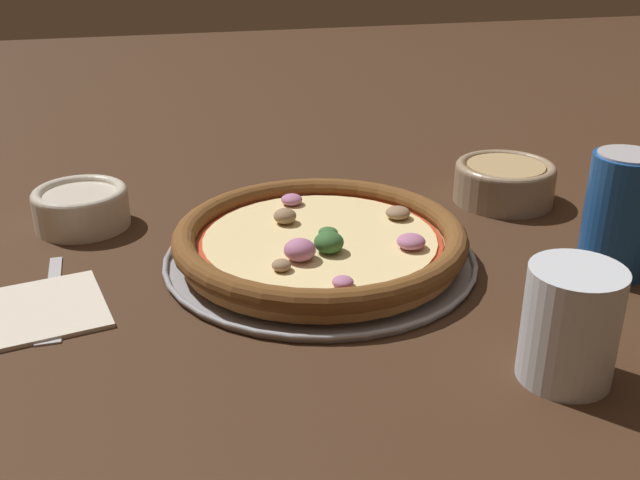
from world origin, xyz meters
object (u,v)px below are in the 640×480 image
object	(u,v)px
fork	(52,301)
beverage_can	(619,215)
pizza_tray	(320,258)
napkin	(45,307)
bowl_near	(504,180)
bowl_far	(81,206)
pizza	(320,240)
drinking_cup	(570,325)

from	to	relation	value
fork	beverage_can	xyz separation A→B (m)	(-0.07, -0.54, 0.06)
pizza_tray	napkin	bearing A→B (deg)	98.13
napkin	fork	bearing A→B (deg)	-18.64
bowl_near	fork	xyz separation A→B (m)	(-0.14, 0.52, -0.03)
pizza_tray	napkin	distance (m)	0.27
bowl_far	beverage_can	size ratio (longest dim) A/B	0.85
beverage_can	bowl_far	bearing A→B (deg)	64.24
pizza	bowl_far	world-z (taller)	pizza
pizza_tray	bowl_far	bearing A→B (deg)	57.02
bowl_near	drinking_cup	size ratio (longest dim) A/B	1.29
pizza_tray	pizza	xyz separation A→B (m)	(-0.00, -0.00, 0.02)
napkin	bowl_near	bearing A→B (deg)	-74.27
bowl_far	fork	xyz separation A→B (m)	(-0.18, 0.02, -0.02)
bowl_near	napkin	distance (m)	0.55
bowl_near	beverage_can	size ratio (longest dim) A/B	0.98
napkin	fork	size ratio (longest dim) A/B	0.77
drinking_cup	fork	bearing A→B (deg)	61.07
bowl_near	bowl_far	bearing A→B (deg)	84.81
bowl_near	napkin	world-z (taller)	bowl_near
napkin	beverage_can	size ratio (longest dim) A/B	1.07
bowl_far	drinking_cup	bearing A→B (deg)	-136.87
pizza_tray	napkin	size ratio (longest dim) A/B	2.41
pizza	drinking_cup	xyz separation A→B (m)	(-0.24, -0.13, 0.02)
napkin	beverage_can	xyz separation A→B (m)	(-0.05, -0.54, 0.06)
pizza	bowl_near	bearing A→B (deg)	-66.95
drinking_cup	beverage_can	bearing A→B (deg)	-43.01
bowl_near	drinking_cup	world-z (taller)	drinking_cup
bowl_far	beverage_can	world-z (taller)	beverage_can
pizza	beverage_can	bearing A→B (deg)	-108.59
pizza_tray	fork	bearing A→B (deg)	95.43
pizza	napkin	world-z (taller)	pizza
pizza_tray	bowl_near	xyz separation A→B (m)	(0.11, -0.26, 0.02)
pizza_tray	fork	size ratio (longest dim) A/B	1.86
bowl_far	beverage_can	distance (m)	0.57
fork	beverage_can	size ratio (longest dim) A/B	1.39
drinking_cup	beverage_can	world-z (taller)	beverage_can
drinking_cup	napkin	size ratio (longest dim) A/B	0.71
bowl_near	beverage_can	bearing A→B (deg)	-175.73
pizza	bowl_near	distance (m)	0.28
drinking_cup	fork	size ratio (longest dim) A/B	0.54
drinking_cup	napkin	world-z (taller)	drinking_cup
fork	pizza	bearing A→B (deg)	93.88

